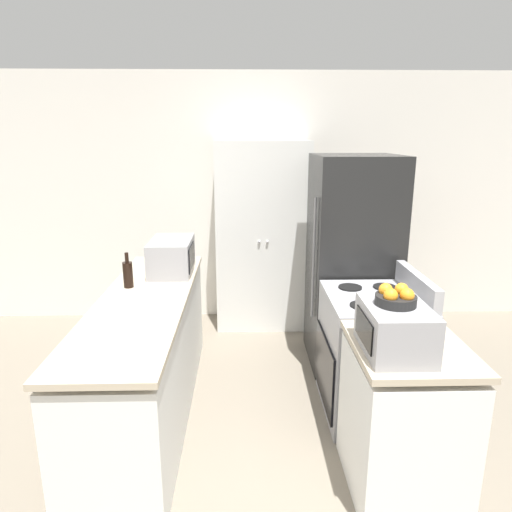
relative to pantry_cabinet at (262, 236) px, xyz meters
name	(u,v)px	position (x,y,z in m)	size (l,w,h in m)	color
wall_back	(252,200)	(-0.10, 0.29, 0.34)	(7.00, 0.06, 2.60)	silver
counter_left	(147,359)	(-0.88, -1.62, -0.53)	(0.60, 2.23, 0.89)	silver
counter_right	(403,420)	(0.69, -2.39, -0.53)	(0.60, 0.70, 0.89)	silver
pantry_cabinet	(262,236)	(0.00, 0.00, 0.00)	(0.94, 0.51, 1.92)	silver
stove	(371,354)	(0.71, -1.63, -0.51)	(0.66, 0.77, 1.05)	#9E9EA3
refrigerator	(352,262)	(0.74, -0.83, -0.05)	(0.72, 0.75, 1.81)	black
microwave	(172,256)	(-0.77, -1.01, 0.06)	(0.33, 0.52, 0.27)	#939399
wine_bottle	(128,274)	(-1.04, -1.38, 0.03)	(0.07, 0.07, 0.26)	black
toaster_oven	(395,329)	(0.58, -2.46, 0.05)	(0.32, 0.44, 0.25)	#939399
fruit_bowl	(396,297)	(0.57, -2.44, 0.22)	(0.21, 0.21, 0.10)	black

